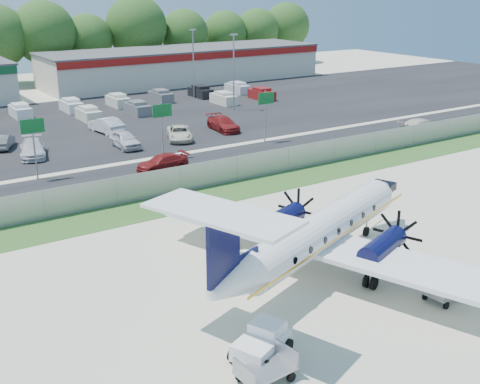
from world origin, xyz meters
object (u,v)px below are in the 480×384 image
baggage_cart_near (266,369)px  baggage_cart_far (445,290)px  aircraft (319,232)px  pushback_tug (262,341)px

baggage_cart_near → baggage_cart_far: baggage_cart_near is taller
baggage_cart_near → baggage_cart_far: size_ratio=1.04×
aircraft → baggage_cart_far: 6.79m
pushback_tug → baggage_cart_near: bearing=-121.0°
pushback_tug → baggage_cart_near: 1.76m
pushback_tug → baggage_cart_far: (10.09, -1.04, -0.13)m
aircraft → baggage_cart_far: bearing=-61.2°
baggage_cart_near → aircraft: bearing=38.4°
baggage_cart_near → baggage_cart_far: 11.01m
baggage_cart_near → baggage_cart_far: bearing=2.4°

